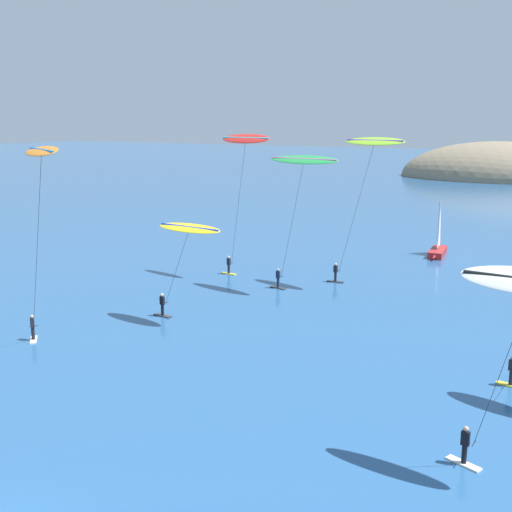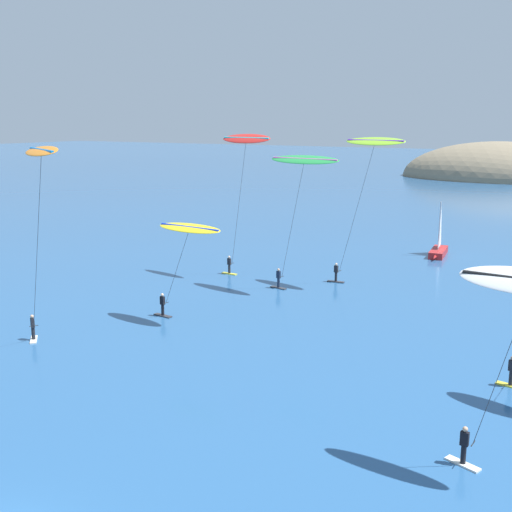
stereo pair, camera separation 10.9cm
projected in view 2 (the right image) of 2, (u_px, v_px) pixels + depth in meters
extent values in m
ellipsoid|color=#84755B|center=(499.00, 178.00, 154.46)|extent=(46.85, 29.97, 17.62)
cube|color=#B22323|center=(438.00, 252.00, 66.96)|extent=(1.98, 4.94, 0.70)
cone|color=#B22323|center=(435.00, 257.00, 64.80)|extent=(0.93, 2.23, 0.67)
cylinder|color=#B2B2B7|center=(440.00, 226.00, 66.10)|extent=(0.12, 0.12, 5.00)
pyramid|color=white|center=(441.00, 226.00, 66.94)|extent=(0.30, 1.80, 4.25)
cylinder|color=#A5A5AD|center=(439.00, 246.00, 67.38)|extent=(0.30, 1.80, 0.08)
cube|color=#2D2D33|center=(336.00, 282.00, 56.11)|extent=(1.53, 0.56, 0.08)
cylinder|color=black|center=(336.00, 277.00, 56.01)|extent=(0.22, 0.22, 0.80)
cube|color=black|center=(336.00, 269.00, 55.87)|extent=(0.37, 0.26, 0.60)
sphere|color=beige|center=(336.00, 264.00, 55.78)|extent=(0.22, 0.22, 0.22)
cylinder|color=black|center=(339.00, 271.00, 55.67)|extent=(0.13, 0.55, 0.04)
ellipsoid|color=#8CD12D|center=(375.00, 141.00, 51.42)|extent=(5.52, 2.31, 0.77)
cylinder|color=#722DD1|center=(375.00, 141.00, 51.41)|extent=(5.04, 1.04, 0.16)
cylinder|color=#333338|center=(357.00, 209.00, 53.56)|extent=(3.01, 0.55, 11.08)
cube|color=silver|center=(463.00, 464.00, 26.45)|extent=(1.55, 0.88, 0.08)
cylinder|color=black|center=(463.00, 454.00, 26.35)|extent=(0.22, 0.22, 0.80)
cube|color=black|center=(465.00, 439.00, 26.21)|extent=(0.35, 0.22, 0.60)
sphere|color=tan|center=(465.00, 429.00, 26.12)|extent=(0.22, 0.22, 0.22)
cylinder|color=black|center=(473.00, 444.00, 26.04)|extent=(0.07, 0.55, 0.04)
cylinder|color=#333338|center=(502.00, 368.00, 24.86)|extent=(1.72, 0.13, 6.92)
cube|color=yellow|center=(510.00, 386.00, 34.21)|extent=(1.54, 0.64, 0.08)
cylinder|color=black|center=(511.00, 378.00, 34.11)|extent=(0.22, 0.22, 0.80)
cube|color=black|center=(512.00, 366.00, 33.97)|extent=(0.38, 0.27, 0.60)
cube|color=#2D2D33|center=(278.00, 288.00, 54.08)|extent=(1.54, 0.63, 0.08)
cylinder|color=#192338|center=(278.00, 283.00, 53.99)|extent=(0.22, 0.22, 0.80)
cube|color=#192338|center=(278.00, 275.00, 53.84)|extent=(0.36, 0.24, 0.60)
sphere|color=tan|center=(279.00, 270.00, 53.75)|extent=(0.22, 0.22, 0.22)
cylinder|color=black|center=(282.00, 277.00, 53.66)|extent=(0.11, 0.55, 0.04)
ellipsoid|color=green|center=(304.00, 160.00, 50.37)|extent=(6.44, 2.20, 0.77)
cylinder|color=#D660B7|center=(304.00, 159.00, 50.36)|extent=(5.96, 0.94, 0.16)
cylinder|color=#333338|center=(293.00, 221.00, 52.02)|extent=(2.08, 0.30, 9.70)
cube|color=#2D2D33|center=(163.00, 316.00, 46.41)|extent=(1.53, 0.53, 0.08)
cylinder|color=black|center=(163.00, 310.00, 46.32)|extent=(0.22, 0.22, 0.80)
cube|color=black|center=(162.00, 300.00, 46.17)|extent=(0.35, 0.23, 0.60)
sphere|color=beige|center=(162.00, 295.00, 46.08)|extent=(0.22, 0.22, 0.22)
cylinder|color=black|center=(166.00, 303.00, 46.00)|extent=(0.08, 0.55, 0.04)
ellipsoid|color=yellow|center=(189.00, 228.00, 43.50)|extent=(5.39, 1.81, 0.57)
cylinder|color=#1432E0|center=(189.00, 227.00, 43.49)|extent=(5.03, 0.56, 0.16)
cylinder|color=#333338|center=(177.00, 267.00, 44.76)|extent=(2.37, 0.22, 5.58)
cube|color=yellow|center=(229.00, 274.00, 59.03)|extent=(1.51, 0.44, 0.08)
cylinder|color=black|center=(229.00, 269.00, 58.94)|extent=(0.22, 0.22, 0.80)
cube|color=black|center=(229.00, 262.00, 58.79)|extent=(0.36, 0.25, 0.60)
sphere|color=beige|center=(229.00, 257.00, 58.71)|extent=(0.22, 0.22, 0.22)
cylinder|color=black|center=(232.00, 263.00, 58.61)|extent=(0.12, 0.55, 0.04)
ellipsoid|color=red|center=(246.00, 139.00, 55.21)|extent=(5.30, 1.91, 0.93)
cylinder|color=#23D6DB|center=(246.00, 138.00, 55.20)|extent=(4.90, 0.85, 0.16)
cylinder|color=#333338|center=(239.00, 203.00, 56.92)|extent=(1.72, 0.27, 11.17)
cube|color=silver|center=(34.00, 340.00, 41.36)|extent=(1.35, 1.33, 0.08)
cylinder|color=black|center=(33.00, 333.00, 41.27)|extent=(0.22, 0.22, 0.80)
cube|color=black|center=(32.00, 323.00, 41.12)|extent=(0.39, 0.34, 0.60)
sphere|color=tan|center=(32.00, 316.00, 41.03)|extent=(0.22, 0.22, 0.22)
cylinder|color=black|center=(34.00, 326.00, 40.85)|extent=(0.30, 0.50, 0.04)
ellipsoid|color=orange|center=(41.00, 151.00, 33.78)|extent=(5.24, 3.72, 0.63)
cylinder|color=#0F7FE5|center=(41.00, 150.00, 33.77)|extent=(4.44, 2.57, 0.16)
cylinder|color=#333338|center=(37.00, 248.00, 37.33)|extent=(4.92, 2.76, 11.17)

